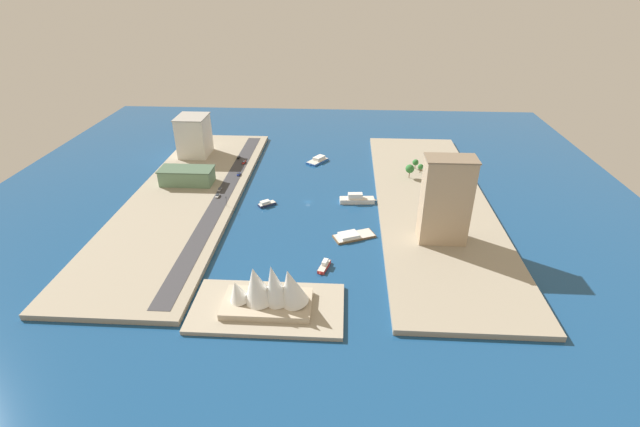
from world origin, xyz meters
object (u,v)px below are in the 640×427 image
Objects in this scene: terminal_long_green at (187,176)px; pickup_red at (244,162)px; sedan_silver at (220,189)px; hotel_broad_white at (194,136)px; opera_landmark at (269,290)px; traffic_light_waterfront at (226,200)px; ferry_white_commuter at (357,199)px; patrol_launch_navy at (267,204)px; van_white at (218,196)px; catamaran_blue at (318,160)px; apartment_midrise_tan at (446,200)px; hatchback_blue at (239,174)px; suv_black at (238,157)px; barge_flat_brown at (352,236)px; tugboat_red at (324,266)px.

terminal_long_green reaches higher than pickup_red.
pickup_red reaches higher than sedan_silver.
hotel_broad_white reaches higher than opera_landmark.
pickup_red is 70.55m from traffic_light_waterfront.
terminal_long_green is 27.30m from sedan_silver.
terminal_long_green reaches higher than ferry_white_commuter.
traffic_light_waterfront is (23.79, 7.59, 5.85)m from patrol_launch_navy.
van_white is at bearing 96.55° from sedan_silver.
catamaran_blue is 140.34m from apartment_midrise_tan.
hatchback_blue is at bearing 137.40° from hotel_broad_white.
apartment_midrise_tan is 7.37× the size of traffic_light_waterfront.
apartment_midrise_tan is 9.34× the size of pickup_red.
hotel_broad_white is 6.30× the size of van_white.
hatchback_blue is at bearing -56.47° from patrol_launch_navy.
traffic_light_waterfront is (-3.76, 70.37, 3.39)m from pickup_red.
patrol_launch_navy is 0.59× the size of catamaran_blue.
patrol_launch_navy is 0.32× the size of terminal_long_green.
catamaran_blue is at bearing -93.37° from opera_landmark.
van_white is at bearing -8.14° from patrol_launch_navy.
patrol_launch_navy is at bearing 131.09° from hotel_broad_white.
pickup_red is (27.55, -62.78, 2.46)m from patrol_launch_navy.
suv_black is 0.12× the size of opera_landmark.
barge_flat_brown is at bearing 136.75° from hatchback_blue.
barge_flat_brown is 0.64× the size of opera_landmark.
hatchback_blue is at bearing -20.93° from ferry_white_commuter.
traffic_light_waterfront is (-10.10, 22.10, 3.48)m from sedan_silver.
terminal_long_green is at bearing -37.60° from van_white.
ferry_white_commuter is 4.80× the size of pickup_red.
opera_landmark is at bearing 107.63° from hatchback_blue.
hatchback_blue is 48.11m from traffic_light_waterfront.
opera_landmark reaches higher than pickup_red.
apartment_midrise_tan is 144.67m from van_white.
patrol_launch_navy is 0.24× the size of apartment_midrise_tan.
ferry_white_commuter is at bearing 147.33° from pickup_red.
opera_landmark is (-51.83, 114.71, 7.48)m from sedan_silver.
barge_flat_brown is 140.18m from suv_black.
hotel_broad_white is at bearing -62.39° from traffic_light_waterfront.
sedan_silver is 0.77× the size of traffic_light_waterfront.
patrol_launch_navy is 102.26m from opera_landmark.
hatchback_blue is at bearing -43.25° from barge_flat_brown.
apartment_midrise_tan is at bearing -156.84° from tugboat_red.
apartment_midrise_tan is (-172.22, 119.55, 8.45)m from hotel_broad_white.
pickup_red is 11.42m from suv_black.
tugboat_red is 41.40m from opera_landmark.
suv_black is (0.99, -67.68, 0.04)m from van_white.
van_white reaches higher than catamaran_blue.
traffic_light_waterfront is (78.54, -28.73, 6.08)m from barge_flat_brown.
van_white reaches higher than sedan_silver.
traffic_light_waterfront is 101.65m from opera_landmark.
terminal_long_green reaches higher than suv_black.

